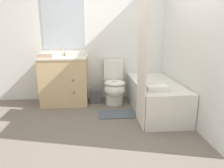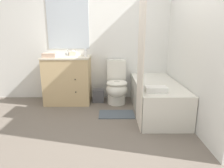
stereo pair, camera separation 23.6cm
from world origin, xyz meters
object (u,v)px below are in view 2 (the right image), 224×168
Objects in this scene: tissue_box at (73,53)px; bath_towel_folded at (156,89)px; vanity_cabinet at (68,79)px; toilet at (117,86)px; bathtub at (156,97)px; sink_faucet at (69,53)px; soap_dispenser at (86,53)px; bath_mat at (117,114)px; hand_towel_folded at (50,55)px; wastebasket at (98,96)px.

bath_towel_folded is at bearing -40.41° from tissue_box.
vanity_cabinet is 0.94m from toilet.
sink_faucet is at bearing 156.48° from bathtub.
soap_dispenser is 0.48× the size of bath_towel_folded.
sink_faucet is at bearing 147.72° from soap_dispenser.
vanity_cabinet is at bearing 174.01° from soap_dispenser.
sink_faucet is 0.24× the size of bath_mat.
hand_towel_folded is at bearing 152.96° from bath_towel_folded.
soap_dispenser reaches higher than toilet.
hand_towel_folded reaches higher than bathtub.
bathtub is 2.69× the size of bath_mat.
tissue_box reaches higher than bathtub.
bathtub is at bearing -22.85° from tissue_box.
hand_towel_folded is (-0.27, -0.34, 0.00)m from sink_faucet.
tissue_box reaches higher than bath_mat.
wastebasket is at bearing 168.00° from toilet.
toilet is at bearing -3.08° from soap_dispenser.
sink_faucet is 1.00m from wastebasket.
toilet is at bearing -4.20° from vanity_cabinet.
wastebasket is 0.95m from tissue_box.
soap_dispenser is at bearing -32.01° from tissue_box.
bathtub is 0.74m from bath_mat.
toilet is 0.42m from wastebasket.
bath_mat is at bearing -91.57° from toilet.
sink_faucet is 1.00× the size of soap_dispenser.
soap_dispenser is at bearing -32.28° from sink_faucet.
bath_towel_folded is at bearing -35.42° from bath_mat.
hand_towel_folded is 0.79× the size of bath_towel_folded.
hand_towel_folded reaches higher than bath_towel_folded.
wastebasket is (-1.01, 0.51, -0.14)m from bathtub.
wastebasket is at bearing 11.53° from soap_dispenser.
vanity_cabinet is at bearing -127.64° from tissue_box.
bath_towel_folded is (1.45, -1.03, 0.10)m from vanity_cabinet.
tissue_box is 1.45m from bath_mat.
bath_towel_folded is at bearing -104.95° from bathtub.
toilet is 1.39× the size of bath_mat.
bath_towel_folded is (-0.14, -0.52, 0.29)m from bathtub.
bath_mat is (0.34, -0.65, -0.12)m from wastebasket.
hand_towel_folded is (-1.20, -0.08, 0.59)m from toilet.
tissue_box is 0.31m from soap_dispenser.
vanity_cabinet is 6.27× the size of sink_faucet.
hand_towel_folded is at bearing -169.99° from soap_dispenser.
tissue_box is 0.43× the size of bath_towel_folded.
vanity_cabinet is at bearing -179.31° from wastebasket.
bathtub is at bearing -17.59° from vanity_cabinet.
wastebasket is at bearing -17.49° from sink_faucet.
bathtub is at bearing 75.05° from bath_towel_folded.
soap_dispenser reaches higher than hand_towel_folded.
sink_faucet is 0.43m from hand_towel_folded.
hand_towel_folded reaches higher than toilet.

